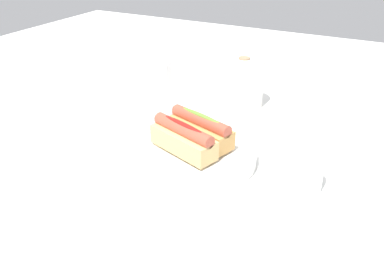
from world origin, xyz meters
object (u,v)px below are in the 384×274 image
at_px(hotdog_front, 183,139).
at_px(hotdog_back, 200,129).
at_px(serving_bowl, 192,152).
at_px(paper_towel_roll, 243,83).
at_px(napkin_box, 149,91).
at_px(water_glass, 304,171).

relative_size(hotdog_front, hotdog_back, 1.00).
height_order(hotdog_front, hotdog_back, same).
height_order(serving_bowl, hotdog_front, hotdog_front).
xyz_separation_m(serving_bowl, hotdog_front, (-0.01, -0.03, 0.04)).
bearing_deg(hotdog_front, paper_towel_roll, 90.95).
distance_m(hotdog_back, paper_towel_roll, 0.29).
bearing_deg(napkin_box, serving_bowl, -48.05).
height_order(serving_bowl, napkin_box, napkin_box).
xyz_separation_m(water_glass, napkin_box, (-0.42, 0.13, 0.04)).
bearing_deg(hotdog_front, serving_bowl, 77.25).
xyz_separation_m(serving_bowl, paper_towel_roll, (-0.01, 0.32, 0.05)).
distance_m(hotdog_front, napkin_box, 0.24).
relative_size(hotdog_back, paper_towel_roll, 1.18).
xyz_separation_m(serving_bowl, hotdog_back, (0.01, 0.03, 0.04)).
bearing_deg(paper_towel_roll, water_glass, -52.29).
bearing_deg(hotdog_back, napkin_box, 152.31).
height_order(hotdog_front, napkin_box, napkin_box).
bearing_deg(water_glass, serving_bowl, -179.82).
xyz_separation_m(paper_towel_roll, napkin_box, (-0.18, -0.19, 0.01)).
bearing_deg(paper_towel_roll, serving_bowl, -87.88).
bearing_deg(serving_bowl, hotdog_back, 77.25).
distance_m(serving_bowl, napkin_box, 0.24).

